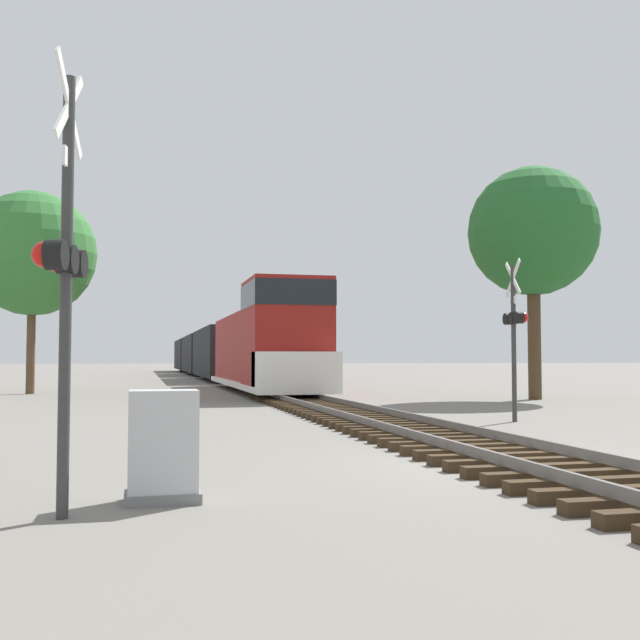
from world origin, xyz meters
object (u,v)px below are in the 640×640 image
at_px(relay_cabinet, 163,447).
at_px(tree_mid_background, 33,254).
at_px(crossing_signal_far, 515,325).
at_px(crossing_signal_near, 63,264).
at_px(freight_train, 213,353).
at_px(tree_far_right, 533,232).

relative_size(relay_cabinet, tree_mid_background, 0.14).
bearing_deg(crossing_signal_far, crossing_signal_near, 137.91).
relative_size(freight_train, tree_far_right, 7.66).
relative_size(crossing_signal_far, tree_mid_background, 0.45).
relative_size(crossing_signal_near, tree_far_right, 0.51).
height_order(crossing_signal_far, relay_cabinet, crossing_signal_far).
bearing_deg(freight_train, tree_far_right, -74.17).
bearing_deg(relay_cabinet, tree_mid_background, 100.63).
height_order(freight_train, crossing_signal_near, crossing_signal_near).
distance_m(crossing_signal_near, tree_far_right, 24.27).
relative_size(crossing_signal_far, relay_cabinet, 3.28).
height_order(crossing_signal_near, tree_mid_background, tree_mid_background).
bearing_deg(relay_cabinet, tree_far_right, 50.41).
bearing_deg(tree_mid_background, crossing_signal_near, -81.71).
distance_m(freight_train, relay_cabinet, 50.74).
xyz_separation_m(crossing_signal_near, tree_mid_background, (-3.99, 27.40, 3.71)).
height_order(crossing_signal_far, tree_mid_background, tree_mid_background).
xyz_separation_m(relay_cabinet, tree_mid_background, (-5.02, 26.77, 5.65)).
xyz_separation_m(crossing_signal_near, relay_cabinet, (1.03, 0.64, -1.94)).
height_order(freight_train, tree_far_right, tree_far_right).
xyz_separation_m(freight_train, tree_mid_background, (-10.24, -23.69, 4.31)).
xyz_separation_m(freight_train, crossing_signal_near, (-6.24, -51.09, 0.61)).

